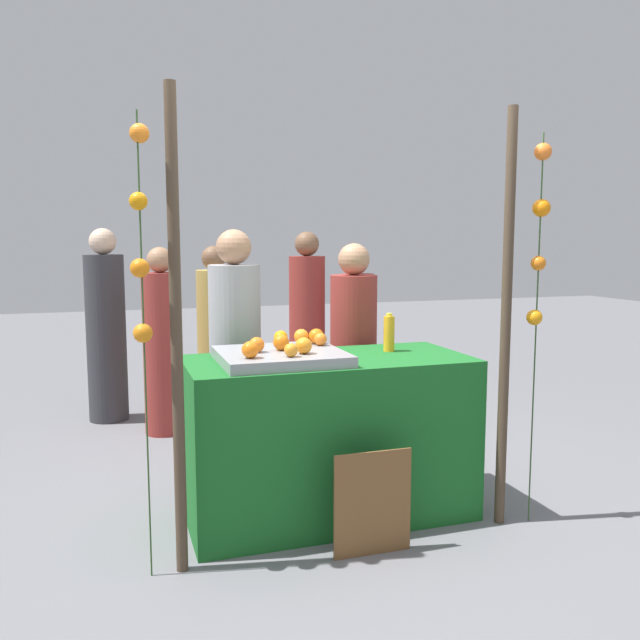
{
  "coord_description": "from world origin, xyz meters",
  "views": [
    {
      "loc": [
        -1.19,
        -3.5,
        1.59
      ],
      "look_at": [
        0.0,
        0.15,
        1.12
      ],
      "focal_mm": 37.08,
      "sensor_mm": 36.0,
      "label": 1
    }
  ],
  "objects_px": {
    "juice_bottle": "(389,333)",
    "vendor_right": "(353,368)",
    "orange_1": "(281,337)",
    "stall_counter": "(328,437)",
    "vendor_left": "(236,367)",
    "chalkboard_sign": "(372,504)",
    "orange_0": "(316,336)"
  },
  "relations": [
    {
      "from": "juice_bottle",
      "to": "vendor_right",
      "type": "height_order",
      "value": "vendor_right"
    },
    {
      "from": "orange_1",
      "to": "vendor_right",
      "type": "height_order",
      "value": "vendor_right"
    },
    {
      "from": "juice_bottle",
      "to": "vendor_right",
      "type": "relative_size",
      "value": 0.15
    },
    {
      "from": "stall_counter",
      "to": "orange_1",
      "type": "distance_m",
      "value": 0.64
    },
    {
      "from": "vendor_left",
      "to": "vendor_right",
      "type": "bearing_deg",
      "value": -3.41
    },
    {
      "from": "chalkboard_sign",
      "to": "stall_counter",
      "type": "bearing_deg",
      "value": 95.38
    },
    {
      "from": "stall_counter",
      "to": "chalkboard_sign",
      "type": "height_order",
      "value": "stall_counter"
    },
    {
      "from": "stall_counter",
      "to": "vendor_right",
      "type": "relative_size",
      "value": 1.03
    },
    {
      "from": "orange_1",
      "to": "juice_bottle",
      "type": "distance_m",
      "value": 0.65
    },
    {
      "from": "orange_0",
      "to": "vendor_left",
      "type": "bearing_deg",
      "value": 127.26
    },
    {
      "from": "orange_0",
      "to": "orange_1",
      "type": "bearing_deg",
      "value": 165.91
    },
    {
      "from": "orange_0",
      "to": "vendor_left",
      "type": "xyz_separation_m",
      "value": [
        -0.39,
        0.51,
        -0.26
      ]
    },
    {
      "from": "orange_0",
      "to": "juice_bottle",
      "type": "bearing_deg",
      "value": -6.11
    },
    {
      "from": "juice_bottle",
      "to": "chalkboard_sign",
      "type": "xyz_separation_m",
      "value": [
        -0.37,
        -0.64,
        -0.77
      ]
    },
    {
      "from": "orange_0",
      "to": "vendor_right",
      "type": "distance_m",
      "value": 0.68
    },
    {
      "from": "orange_0",
      "to": "stall_counter",
      "type": "bearing_deg",
      "value": -81.34
    },
    {
      "from": "orange_1",
      "to": "vendor_right",
      "type": "relative_size",
      "value": 0.05
    },
    {
      "from": "orange_1",
      "to": "chalkboard_sign",
      "type": "bearing_deg",
      "value": -69.63
    },
    {
      "from": "juice_bottle",
      "to": "vendor_right",
      "type": "bearing_deg",
      "value": 93.85
    },
    {
      "from": "stall_counter",
      "to": "orange_0",
      "type": "distance_m",
      "value": 0.59
    },
    {
      "from": "orange_1",
      "to": "vendor_right",
      "type": "distance_m",
      "value": 0.79
    },
    {
      "from": "orange_0",
      "to": "orange_1",
      "type": "distance_m",
      "value": 0.21
    },
    {
      "from": "orange_1",
      "to": "vendor_right",
      "type": "bearing_deg",
      "value": 33.78
    },
    {
      "from": "orange_1",
      "to": "vendor_left",
      "type": "height_order",
      "value": "vendor_left"
    },
    {
      "from": "stall_counter",
      "to": "juice_bottle",
      "type": "distance_m",
      "value": 0.72
    },
    {
      "from": "stall_counter",
      "to": "vendor_right",
      "type": "height_order",
      "value": "vendor_right"
    },
    {
      "from": "stall_counter",
      "to": "juice_bottle",
      "type": "height_order",
      "value": "juice_bottle"
    },
    {
      "from": "stall_counter",
      "to": "juice_bottle",
      "type": "relative_size",
      "value": 6.98
    },
    {
      "from": "chalkboard_sign",
      "to": "vendor_left",
      "type": "relative_size",
      "value": 0.33
    },
    {
      "from": "vendor_left",
      "to": "juice_bottle",
      "type": "bearing_deg",
      "value": -33.77
    },
    {
      "from": "stall_counter",
      "to": "vendor_left",
      "type": "distance_m",
      "value": 0.83
    },
    {
      "from": "juice_bottle",
      "to": "vendor_left",
      "type": "distance_m",
      "value": 1.03
    }
  ]
}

